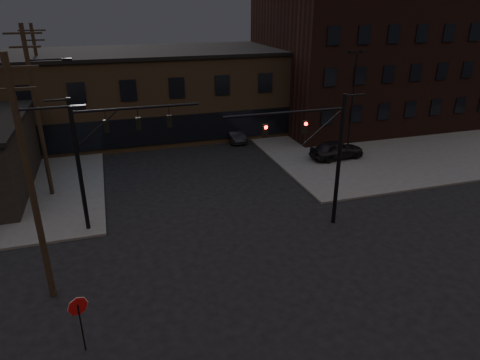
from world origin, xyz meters
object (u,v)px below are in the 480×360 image
(traffic_signal_near, at_px, (322,149))
(car_crossing, at_px, (234,134))
(stop_sign, at_px, (79,312))
(parked_car_lot_b, at_px, (396,126))
(traffic_signal_far, at_px, (101,149))
(parked_car_lot_a, at_px, (337,150))

(traffic_signal_near, height_order, car_crossing, traffic_signal_near)
(car_crossing, bearing_deg, traffic_signal_near, -92.65)
(traffic_signal_near, xyz_separation_m, stop_sign, (-13.36, -6.49, -3.09))
(traffic_signal_near, height_order, parked_car_lot_b, traffic_signal_near)
(car_crossing, bearing_deg, stop_sign, -121.18)
(traffic_signal_near, relative_size, traffic_signal_far, 1.00)
(stop_sign, distance_m, parked_car_lot_b, 36.78)
(traffic_signal_far, height_order, car_crossing, traffic_signal_far)
(parked_car_lot_a, bearing_deg, traffic_signal_far, 105.00)
(stop_sign, bearing_deg, car_crossing, 61.25)
(traffic_signal_near, bearing_deg, stop_sign, -154.10)
(stop_sign, relative_size, parked_car_lot_a, 0.53)
(parked_car_lot_b, relative_size, car_crossing, 1.25)
(traffic_signal_near, distance_m, parked_car_lot_a, 12.83)
(traffic_signal_near, relative_size, parked_car_lot_b, 1.57)
(parked_car_lot_b, bearing_deg, car_crossing, 76.37)
(parked_car_lot_a, bearing_deg, stop_sign, 125.18)
(parked_car_lot_b, bearing_deg, traffic_signal_far, 108.61)
(parked_car_lot_b, bearing_deg, parked_car_lot_a, 114.11)
(stop_sign, relative_size, parked_car_lot_b, 0.49)
(traffic_signal_far, xyz_separation_m, car_crossing, (12.14, 14.48, -4.34))
(stop_sign, bearing_deg, traffic_signal_far, 82.68)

